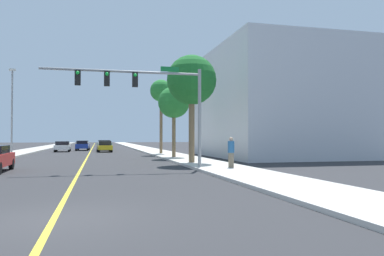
% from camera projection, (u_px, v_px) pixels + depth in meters
% --- Properties ---
extents(ground, '(192.00, 192.00, 0.00)m').
position_uv_depth(ground, '(90.00, 152.00, 49.63)').
color(ground, '#2D2D30').
extents(sidewalk_left, '(3.47, 168.00, 0.15)m').
position_uv_depth(sidewalk_left, '(22.00, 152.00, 47.66)').
color(sidewalk_left, '#B2ADA3').
rests_on(sidewalk_left, ground).
extents(sidewalk_right, '(3.47, 168.00, 0.15)m').
position_uv_depth(sidewalk_right, '(153.00, 151.00, 51.60)').
color(sidewalk_right, beige).
rests_on(sidewalk_right, ground).
extents(lane_marking_center, '(0.16, 144.00, 0.01)m').
position_uv_depth(lane_marking_center, '(90.00, 152.00, 49.63)').
color(lane_marking_center, yellow).
rests_on(lane_marking_center, ground).
extents(building_right_near, '(12.57, 17.34, 10.52)m').
position_uv_depth(building_right_near, '(274.00, 104.00, 38.31)').
color(building_right_near, silver).
rests_on(building_right_near, ground).
extents(traffic_signal_mast, '(9.15, 0.36, 5.92)m').
position_uv_depth(traffic_signal_mast, '(147.00, 91.00, 22.08)').
color(traffic_signal_mast, gray).
rests_on(traffic_signal_mast, sidewalk_right).
extents(street_lamp, '(0.56, 0.28, 8.31)m').
position_uv_depth(street_lamp, '(12.00, 108.00, 36.30)').
color(street_lamp, gray).
rests_on(street_lamp, sidewalk_left).
extents(palm_near, '(3.52, 3.52, 7.58)m').
position_uv_depth(palm_near, '(192.00, 81.00, 26.94)').
color(palm_near, brown).
rests_on(palm_near, sidewalk_right).
extents(palm_mid, '(2.85, 2.85, 6.34)m').
position_uv_depth(palm_mid, '(174.00, 103.00, 34.34)').
color(palm_mid, brown).
rests_on(palm_mid, sidewalk_right).
extents(palm_far, '(2.42, 2.42, 8.08)m').
position_uv_depth(palm_far, '(161.00, 92.00, 41.78)').
color(palm_far, brown).
rests_on(palm_far, sidewalk_right).
extents(car_green, '(2.12, 4.33, 1.47)m').
position_uv_depth(car_green, '(104.00, 145.00, 56.70)').
color(car_green, '#196638').
rests_on(car_green, ground).
extents(car_white, '(1.97, 3.90, 1.38)m').
position_uv_depth(car_white, '(63.00, 146.00, 50.17)').
color(car_white, white).
rests_on(car_white, ground).
extents(car_yellow, '(1.94, 4.39, 1.42)m').
position_uv_depth(car_yellow, '(105.00, 146.00, 49.33)').
color(car_yellow, gold).
rests_on(car_yellow, ground).
extents(car_blue, '(1.93, 4.45, 1.43)m').
position_uv_depth(car_blue, '(83.00, 145.00, 55.29)').
color(car_blue, '#1E389E').
rests_on(car_blue, ground).
extents(pedestrian, '(0.38, 0.38, 1.77)m').
position_uv_depth(pedestrian, '(231.00, 152.00, 22.19)').
color(pedestrian, '#726651').
rests_on(pedestrian, sidewalk_right).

